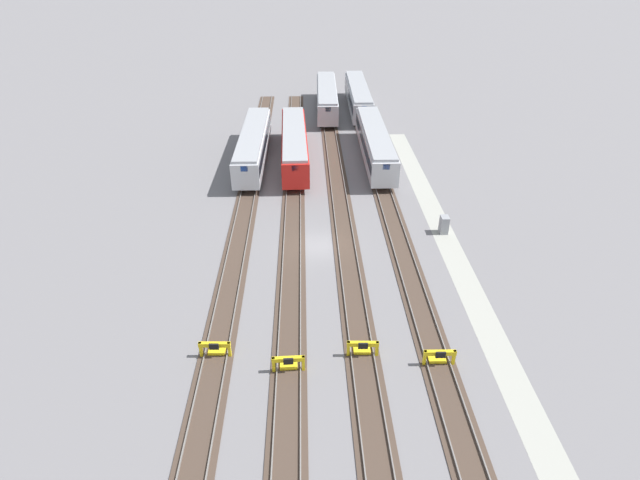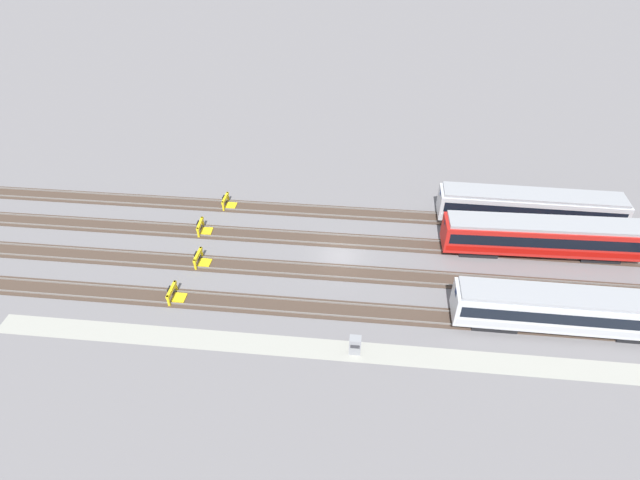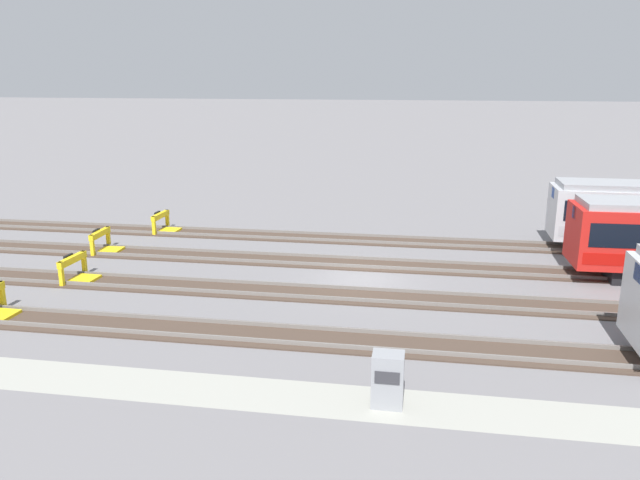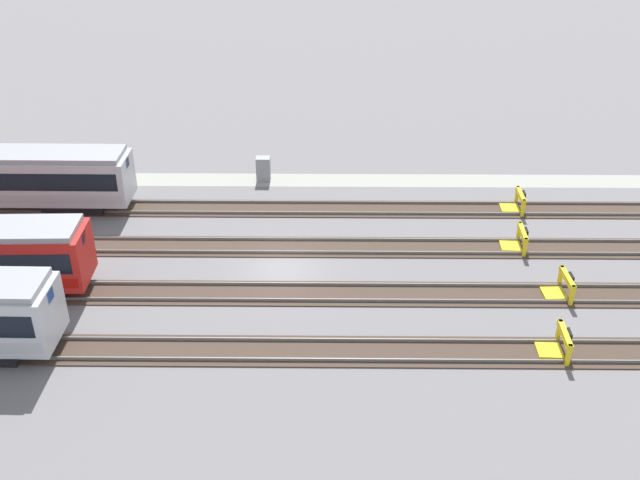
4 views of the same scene
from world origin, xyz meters
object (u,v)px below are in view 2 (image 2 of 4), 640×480
Objects in this scene: subway_car_front_row_leftmost at (570,310)px; subway_car_front_row_rightmost at (541,237)px; electrical_cabinet at (355,345)px; bumper_stop_nearest_track at (175,294)px; bumper_stop_near_inner_track at (201,259)px; subway_car_front_row_right_inner at (530,207)px; bumper_stop_middle_track at (203,228)px; bumper_stop_far_inner_track at (228,202)px.

subway_car_front_row_leftmost is 9.27m from subway_car_front_row_rightmost.
bumper_stop_nearest_track is at bearing 165.03° from electrical_cabinet.
bumper_stop_nearest_track and bumper_stop_near_inner_track have the same top height.
subway_car_front_row_right_inner is at bearing 90.00° from subway_car_front_row_rightmost.
electrical_cabinet reaches higher than bumper_stop_near_inner_track.
bumper_stop_far_inner_track is at bearing 73.21° from bumper_stop_middle_track.
bumper_stop_far_inner_track is (-31.00, 4.66, -1.53)m from subway_car_front_row_rightmost.
subway_car_front_row_rightmost reaches higher than electrical_cabinet.
subway_car_front_row_right_inner is at bearing 8.15° from bumper_stop_middle_track.
subway_car_front_row_leftmost reaches higher than bumper_stop_nearest_track.
bumper_stop_far_inner_track is at bearing 171.45° from subway_car_front_row_rightmost.
electrical_cabinet is (-16.62, -4.11, -1.24)m from subway_car_front_row_leftmost.
subway_car_front_row_rightmost reaches higher than bumper_stop_nearest_track.
electrical_cabinet reaches higher than bumper_stop_nearest_track.
subway_car_front_row_leftmost is 8.99× the size of bumper_stop_nearest_track.
subway_car_front_row_right_inner reaches higher than electrical_cabinet.
subway_car_front_row_leftmost is at bearing -8.50° from bumper_stop_near_inner_track.
electrical_cabinet is (-16.62, -18.06, -1.24)m from subway_car_front_row_right_inner.
bumper_stop_middle_track is at bearing 179.91° from subway_car_front_row_rightmost.
subway_car_front_row_rightmost is at bearing 8.37° from bumper_stop_near_inner_track.
bumper_stop_near_inner_track is (-31.24, -4.59, -1.53)m from subway_car_front_row_rightmost.
subway_car_front_row_rightmost is 31.38m from bumper_stop_far_inner_track.
subway_car_front_row_rightmost is 9.00× the size of bumper_stop_far_inner_track.
subway_car_front_row_leftmost reaches higher than bumper_stop_middle_track.
subway_car_front_row_right_inner is 9.00× the size of bumper_stop_nearest_track.
bumper_stop_middle_track is at bearing 163.95° from subway_car_front_row_leftmost.
subway_car_front_row_leftmost is at bearing -24.19° from bumper_stop_far_inner_track.
bumper_stop_middle_track is (-32.39, -4.64, -1.53)m from subway_car_front_row_right_inner.
bumper_stop_middle_track is at bearing -106.79° from bumper_stop_far_inner_track.
bumper_stop_far_inner_track is (-31.00, 13.93, -1.53)m from subway_car_front_row_leftmost.
bumper_stop_middle_track is at bearing 139.59° from electrical_cabinet.
electrical_cabinet is at bearing -40.41° from bumper_stop_middle_track.
bumper_stop_middle_track is at bearing 103.88° from bumper_stop_near_inner_track.
subway_car_front_row_leftmost is 17.16m from electrical_cabinet.
bumper_stop_nearest_track is (-32.16, 0.05, -1.53)m from subway_car_front_row_leftmost.
electrical_cabinet is (-16.62, -13.37, -1.24)m from subway_car_front_row_rightmost.
subway_car_front_row_leftmost reaches higher than bumper_stop_near_inner_track.
bumper_stop_near_inner_track is at bearing 171.50° from subway_car_front_row_leftmost.
bumper_stop_middle_track is (-1.15, 4.65, 0.00)m from bumper_stop_near_inner_track.
subway_car_front_row_leftmost is 11.26× the size of electrical_cabinet.
subway_car_front_row_rightmost is at bearing 15.99° from bumper_stop_nearest_track.
bumper_stop_nearest_track is 13.93m from bumper_stop_far_inner_track.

